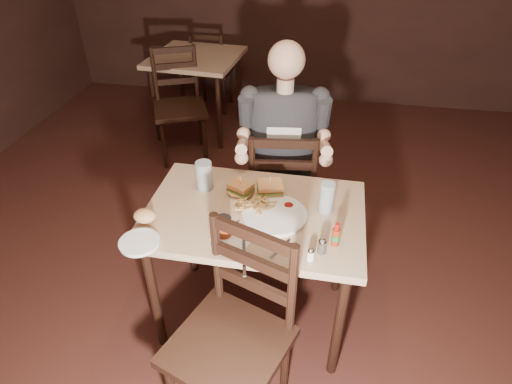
% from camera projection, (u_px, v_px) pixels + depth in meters
% --- Properties ---
extents(room_shell, '(7.00, 7.00, 7.00)m').
position_uv_depth(room_shell, '(321.00, 124.00, 1.46)').
color(room_shell, black).
rests_on(room_shell, ground).
extents(main_table, '(1.07, 0.72, 0.77)m').
position_uv_depth(main_table, '(254.00, 226.00, 2.14)').
color(main_table, tan).
rests_on(main_table, ground).
extents(bg_table, '(0.86, 0.86, 0.77)m').
position_uv_depth(bg_table, '(196.00, 65.00, 4.06)').
color(bg_table, tan).
rests_on(bg_table, ground).
extents(chair_far, '(0.50, 0.53, 0.95)m').
position_uv_depth(chair_far, '(281.00, 189.00, 2.75)').
color(chair_far, black).
rests_on(chair_far, ground).
extents(chair_near, '(0.60, 0.62, 0.98)m').
position_uv_depth(chair_near, '(228.00, 346.00, 1.79)').
color(chair_near, black).
rests_on(chair_near, ground).
extents(bg_chair_far, '(0.40, 0.44, 0.86)m').
position_uv_depth(bg_chair_far, '(213.00, 70.00, 4.65)').
color(bg_chair_far, black).
rests_on(bg_chair_far, ground).
extents(bg_chair_near, '(0.60, 0.62, 0.96)m').
position_uv_depth(bg_chair_near, '(180.00, 108.00, 3.74)').
color(bg_chair_near, black).
rests_on(bg_chair_near, ground).
extents(diner, '(0.59, 0.49, 0.93)m').
position_uv_depth(diner, '(284.00, 125.00, 2.43)').
color(diner, '#2A2A2F').
rests_on(diner, chair_far).
extents(dinner_plate, '(0.31, 0.31, 0.02)m').
position_uv_depth(dinner_plate, '(274.00, 216.00, 2.05)').
color(dinner_plate, white).
rests_on(dinner_plate, main_table).
extents(sandwich_left, '(0.14, 0.13, 0.10)m').
position_uv_depth(sandwich_left, '(240.00, 185.00, 2.15)').
color(sandwich_left, tan).
rests_on(sandwich_left, dinner_plate).
extents(sandwich_right, '(0.15, 0.13, 0.10)m').
position_uv_depth(sandwich_right, '(270.00, 184.00, 2.15)').
color(sandwich_right, tan).
rests_on(sandwich_right, dinner_plate).
extents(fries_pile, '(0.24, 0.17, 0.04)m').
position_uv_depth(fries_pile, '(254.00, 204.00, 2.08)').
color(fries_pile, tan).
rests_on(fries_pile, dinner_plate).
extents(ketchup_dollop, '(0.05, 0.05, 0.01)m').
position_uv_depth(ketchup_dollop, '(289.00, 205.00, 2.09)').
color(ketchup_dollop, maroon).
rests_on(ketchup_dollop, dinner_plate).
extents(glass_left, '(0.09, 0.09, 0.16)m').
position_uv_depth(glass_left, '(204.00, 176.00, 2.20)').
color(glass_left, silver).
rests_on(glass_left, main_table).
extents(glass_right, '(0.07, 0.07, 0.16)m').
position_uv_depth(glass_right, '(327.00, 198.00, 2.04)').
color(glass_right, silver).
rests_on(glass_right, main_table).
extents(hot_sauce, '(0.04, 0.04, 0.12)m').
position_uv_depth(hot_sauce, '(336.00, 234.00, 1.86)').
color(hot_sauce, maroon).
rests_on(hot_sauce, main_table).
extents(salt_shaker, '(0.03, 0.03, 0.06)m').
position_uv_depth(salt_shaker, '(311.00, 255.00, 1.80)').
color(salt_shaker, white).
rests_on(salt_shaker, main_table).
extents(pepper_shaker, '(0.04, 0.04, 0.07)m').
position_uv_depth(pepper_shaker, '(322.00, 247.00, 1.83)').
color(pepper_shaker, '#38332D').
rests_on(pepper_shaker, main_table).
extents(syrup_dispenser, '(0.08, 0.08, 0.10)m').
position_uv_depth(syrup_dispenser, '(223.00, 227.00, 1.92)').
color(syrup_dispenser, maroon).
rests_on(syrup_dispenser, main_table).
extents(napkin, '(0.21, 0.21, 0.00)m').
position_uv_depth(napkin, '(235.00, 237.00, 1.93)').
color(napkin, white).
rests_on(napkin, main_table).
extents(knife, '(0.06, 0.22, 0.01)m').
position_uv_depth(knife, '(244.00, 257.00, 1.82)').
color(knife, silver).
rests_on(knife, napkin).
extents(fork, '(0.08, 0.13, 0.00)m').
position_uv_depth(fork, '(281.00, 249.00, 1.86)').
color(fork, silver).
rests_on(fork, napkin).
extents(side_plate, '(0.18, 0.18, 0.01)m').
position_uv_depth(side_plate, '(139.00, 243.00, 1.89)').
color(side_plate, white).
rests_on(side_plate, main_table).
extents(bread_roll, '(0.11, 0.09, 0.06)m').
position_uv_depth(bread_roll, '(145.00, 216.00, 1.99)').
color(bread_roll, tan).
rests_on(bread_roll, side_plate).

